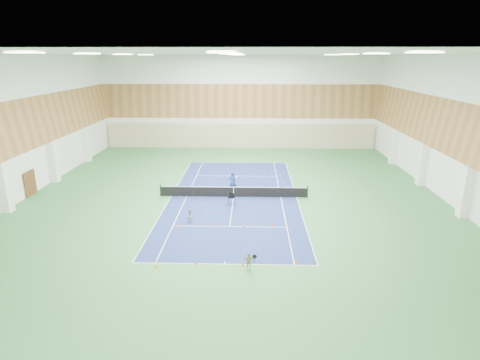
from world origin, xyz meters
name	(u,v)px	position (x,y,z in m)	size (l,w,h in m)	color
ground	(234,197)	(0.00, 0.00, 0.00)	(40.00, 40.00, 0.00)	#31733C
room_shell	(233,129)	(0.00, 0.00, 6.00)	(36.00, 40.00, 12.00)	white
wood_cladding	(233,104)	(0.00, 0.00, 8.00)	(36.00, 40.00, 8.00)	#A06B3B
ceiling_light_grid	(233,54)	(0.00, 0.00, 11.92)	(21.40, 25.40, 0.06)	white
court_surface	(234,197)	(0.00, 0.00, 0.01)	(10.97, 23.77, 0.01)	navy
tennis_balls_scatter	(234,196)	(0.00, 0.00, 0.05)	(10.57, 22.77, 0.07)	yellow
tennis_net	(234,191)	(0.00, 0.00, 0.55)	(12.80, 0.10, 1.10)	black
back_curtain	(240,136)	(0.00, 19.75, 1.60)	(35.40, 0.16, 3.20)	#C6B793
door_left_b	(30,183)	(-17.92, 0.00, 1.10)	(0.08, 1.80, 2.20)	#593319
coach	(233,182)	(-0.11, 1.22, 0.98)	(0.71, 0.47, 1.96)	#203997
child_court	(190,216)	(-2.92, -5.72, 0.52)	(0.51, 0.40, 1.05)	#98979F
child_apron	(248,261)	(1.41, -12.49, 0.54)	(0.63, 0.26, 1.08)	tan
ball_cart	(231,199)	(-0.10, -1.92, 0.47)	(0.55, 0.55, 0.95)	black
cone_svc_a	(176,226)	(-3.83, -6.72, 0.13)	(0.23, 0.23, 0.25)	#F6510C
cone_svc_b	(220,223)	(-0.77, -5.95, 0.11)	(0.20, 0.20, 0.22)	#E04D0B
cone_svc_c	(244,225)	(1.04, -6.40, 0.11)	(0.19, 0.19, 0.21)	#FF5F0D
cone_svc_d	(273,224)	(3.13, -6.06, 0.12)	(0.22, 0.22, 0.24)	red
cone_base_a	(156,266)	(-3.95, -12.39, 0.11)	(0.20, 0.20, 0.22)	orange
cone_base_b	(196,263)	(-1.71, -11.94, 0.11)	(0.20, 0.20, 0.22)	orange
cone_base_c	(243,265)	(1.08, -12.08, 0.10)	(0.18, 0.18, 0.20)	#DB560B
cone_base_d	(297,261)	(4.27, -11.57, 0.12)	(0.21, 0.21, 0.24)	orange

